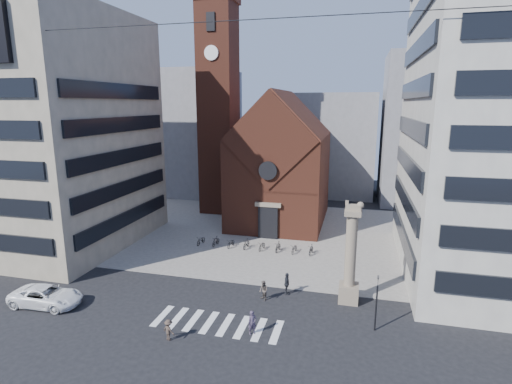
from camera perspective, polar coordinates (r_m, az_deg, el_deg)
ground at (r=34.39m, az=-4.68°, el=-15.63°), size 120.00×120.00×0.00m
piazza at (r=51.28m, az=2.24°, el=-5.89°), size 46.00×30.00×0.05m
zebra_crossing at (r=31.76m, az=-5.54°, el=-18.19°), size 10.20×3.20×0.01m
church at (r=55.20m, az=3.63°, el=3.92°), size 12.00×16.65×18.00m
campanile at (r=60.07m, az=-5.35°, el=12.01°), size 5.50×5.50×31.20m
building_left at (r=51.61m, az=-27.33°, el=7.58°), size 18.00×20.00×26.00m
bg_block_left at (r=75.10m, az=-9.45°, el=8.36°), size 16.00×14.00×22.00m
bg_block_mid at (r=74.08m, az=11.15°, el=6.69°), size 14.00×12.00×18.00m
bg_block_right at (r=71.74m, az=24.09°, el=8.07°), size 16.00×14.00×24.00m
lion_column at (r=34.08m, az=13.32°, el=-9.79°), size 1.63×1.60×8.68m
traffic_light at (r=30.97m, az=16.84°, el=-14.74°), size 0.13×0.16×4.30m
white_car at (r=37.83m, az=-27.78°, el=-13.03°), size 5.94×3.01×1.61m
pedestrian_0 at (r=30.01m, az=-0.53°, el=-18.16°), size 0.77×0.71×1.77m
pedestrian_1 at (r=34.47m, az=1.08°, el=-13.92°), size 1.04×1.05×1.70m
pedestrian_2 at (r=35.48m, az=4.43°, el=-12.92°), size 0.71×1.22×1.96m
pedestrian_3 at (r=30.04m, az=-12.36°, el=-18.70°), size 1.13×0.88×1.53m
scooter_0 at (r=47.56m, az=-7.86°, el=-6.84°), size 0.88×1.91×0.97m
scooter_1 at (r=46.91m, az=-5.76°, el=-7.00°), size 0.73×1.84×1.08m
scooter_2 at (r=46.35m, az=-3.60°, el=-7.27°), size 0.88×1.91×0.97m
scooter_3 at (r=45.83m, az=-1.39°, el=-7.41°), size 0.73×1.84×1.08m
scooter_4 at (r=45.41m, az=0.87°, el=-7.67°), size 0.88×1.91×0.97m
scooter_5 at (r=45.03m, az=3.17°, el=-7.80°), size 0.73×1.84×1.08m
scooter_6 at (r=44.76m, az=5.50°, el=-8.04°), size 0.88×1.91×0.97m
scooter_7 at (r=44.52m, az=7.87°, el=-8.14°), size 0.73×1.84×1.08m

